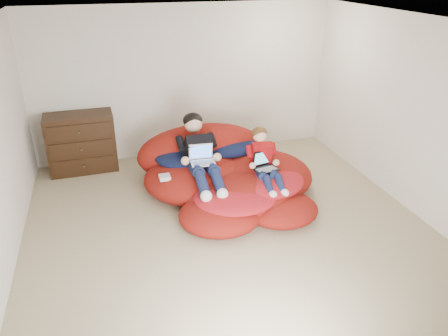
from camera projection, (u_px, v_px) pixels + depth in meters
room_shell at (227, 210)px, 5.53m from camera, size 5.10×5.10×2.77m
dresser at (82, 143)px, 6.92m from camera, size 1.05×0.59×0.93m
beanbag_pile at (227, 176)px, 6.31m from camera, size 2.50×2.41×0.93m
cream_pillow at (178, 139)px, 6.66m from camera, size 0.49×0.31×0.31m
older_boy at (199, 150)px, 6.05m from camera, size 0.38×1.39×0.78m
younger_boy at (264, 158)px, 5.96m from camera, size 0.33×0.93×0.70m
laptop_white at (202, 158)px, 5.94m from camera, size 0.34×0.28×0.24m
laptop_black at (265, 164)px, 5.96m from camera, size 0.36×0.33×0.24m
power_adapter at (165, 177)px, 5.91m from camera, size 0.15×0.15×0.06m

